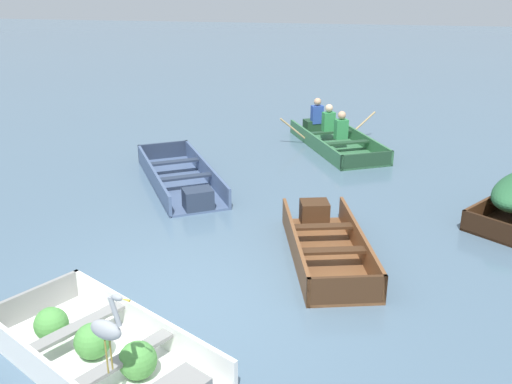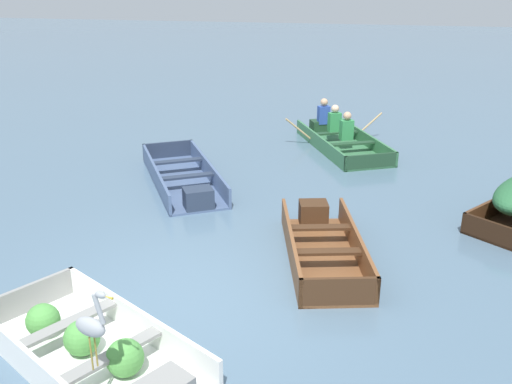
# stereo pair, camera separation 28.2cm
# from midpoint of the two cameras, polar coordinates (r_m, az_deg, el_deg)

# --- Properties ---
(ground_plane) EXTENTS (80.00, 80.00, 0.00)m
(ground_plane) POSITION_cam_midpoint_polar(r_m,az_deg,el_deg) (7.11, -7.16, -11.14)
(ground_plane) COLOR slate
(dinghy_white_foreground) EXTENTS (2.92, 2.40, 0.42)m
(dinghy_white_foreground) POSITION_cam_midpoint_polar(r_m,az_deg,el_deg) (6.24, -14.68, -15.12)
(dinghy_white_foreground) COLOR white
(dinghy_white_foreground) RESTS_ON ground
(skiff_wooden_brown_near_moored) EXTENTS (1.58, 2.73, 0.40)m
(skiff_wooden_brown_near_moored) POSITION_cam_midpoint_polar(r_m,az_deg,el_deg) (8.22, 7.61, -5.26)
(skiff_wooden_brown_near_moored) COLOR brown
(skiff_wooden_brown_near_moored) RESTS_ON ground
(skiff_slate_blue_mid_moored) EXTENTS (2.51, 3.25, 0.38)m
(skiff_slate_blue_mid_moored) POSITION_cam_midpoint_polar(r_m,az_deg,el_deg) (10.82, -6.48, 1.34)
(skiff_slate_blue_mid_moored) COLOR #475B7F
(skiff_slate_blue_mid_moored) RESTS_ON ground
(rowboat_green_with_crew) EXTENTS (2.55, 3.30, 0.90)m
(rowboat_green_with_crew) POSITION_cam_midpoint_polar(r_m,az_deg,el_deg) (13.36, 8.90, 5.40)
(rowboat_green_with_crew) COLOR #387047
(rowboat_green_with_crew) RESTS_ON ground
(heron_on_dinghy) EXTENTS (0.46, 0.22, 0.84)m
(heron_on_dinghy) POSITION_cam_midpoint_polar(r_m,az_deg,el_deg) (5.30, -14.63, -12.75)
(heron_on_dinghy) COLOR olive
(heron_on_dinghy) RESTS_ON dinghy_white_foreground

